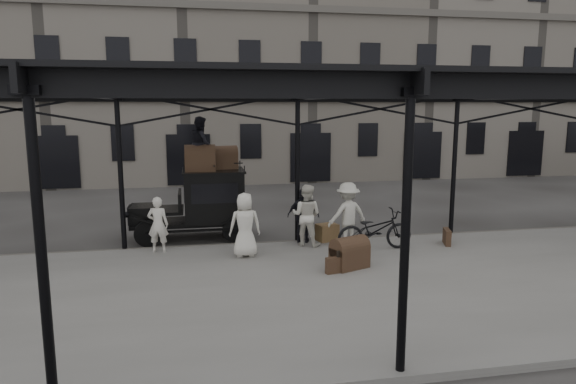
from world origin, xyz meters
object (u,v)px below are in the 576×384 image
porter_official (303,216)px  porter_left (158,225)px  steamer_trunk_roof_near (200,160)px  taxi (204,201)px  steamer_trunk_platform (350,255)px  bicycle (375,230)px

porter_official → porter_left: bearing=21.3°
porter_left → porter_official: bearing=-167.5°
steamer_trunk_roof_near → taxi: bearing=72.2°
porter_official → steamer_trunk_roof_near: 3.58m
steamer_trunk_roof_near → steamer_trunk_platform: steamer_trunk_roof_near is taller
bicycle → steamer_trunk_platform: bearing=138.6°
bicycle → porter_official: bearing=55.7°
steamer_trunk_roof_near → porter_left: bearing=-127.2°
taxi → bicycle: taxi is taller
taxi → porter_left: bearing=-125.2°
porter_official → taxi: bearing=-11.3°
taxi → porter_left: taxi is taller
porter_left → steamer_trunk_platform: porter_left is taller
taxi → steamer_trunk_platform: taxi is taller
steamer_trunk_platform → taxi: bearing=107.6°
taxi → porter_official: (2.85, -1.59, -0.25)m
porter_left → steamer_trunk_platform: bearing=163.1°
steamer_trunk_roof_near → steamer_trunk_platform: (3.55, -3.91, -2.03)m
porter_left → bicycle: size_ratio=0.72×
porter_left → steamer_trunk_roof_near: 2.55m
taxi → porter_official: 3.27m
porter_official → steamer_trunk_roof_near: size_ratio=1.76×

